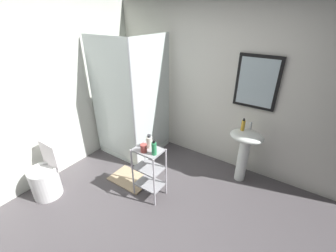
# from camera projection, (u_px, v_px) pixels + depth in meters

# --- Properties ---
(ground_plane) EXTENTS (4.20, 4.20, 0.02)m
(ground_plane) POSITION_uv_depth(u_px,v_px,m) (145.00, 231.00, 2.61)
(ground_plane) COLOR #4F494D
(wall_back) EXTENTS (4.20, 0.14, 2.50)m
(wall_back) POSITION_uv_depth(u_px,v_px,m) (219.00, 87.00, 3.38)
(wall_back) COLOR silver
(wall_back) RESTS_ON ground_plane
(wall_left) EXTENTS (0.10, 4.20, 2.50)m
(wall_left) POSITION_uv_depth(u_px,v_px,m) (32.00, 99.00, 2.95)
(wall_left) COLOR silver
(wall_left) RESTS_ON ground_plane
(shower_stall) EXTENTS (0.92, 0.92, 2.00)m
(shower_stall) POSITION_uv_depth(u_px,v_px,m) (134.00, 128.00, 3.88)
(shower_stall) COLOR white
(shower_stall) RESTS_ON ground_plane
(pedestal_sink) EXTENTS (0.46, 0.37, 0.81)m
(pedestal_sink) POSITION_uv_depth(u_px,v_px,m) (245.00, 146.00, 3.14)
(pedestal_sink) COLOR white
(pedestal_sink) RESTS_ON ground_plane
(sink_faucet) EXTENTS (0.03, 0.03, 0.10)m
(sink_faucet) POSITION_uv_depth(u_px,v_px,m) (251.00, 126.00, 3.10)
(sink_faucet) COLOR silver
(sink_faucet) RESTS_ON pedestal_sink
(toilet) EXTENTS (0.37, 0.49, 0.76)m
(toilet) POSITION_uv_depth(u_px,v_px,m) (48.00, 174.00, 3.01)
(toilet) COLOR white
(toilet) RESTS_ON ground_plane
(storage_cart) EXTENTS (0.38, 0.28, 0.74)m
(storage_cart) POSITION_uv_depth(u_px,v_px,m) (149.00, 169.00, 2.93)
(storage_cart) COLOR silver
(storage_cart) RESTS_ON ground_plane
(hand_soap_bottle) EXTENTS (0.05, 0.05, 0.18)m
(hand_soap_bottle) POSITION_uv_depth(u_px,v_px,m) (243.00, 125.00, 3.05)
(hand_soap_bottle) COLOR gold
(hand_soap_bottle) RESTS_ON pedestal_sink
(lotion_bottle_white) EXTENTS (0.08, 0.08, 0.18)m
(lotion_bottle_white) POSITION_uv_depth(u_px,v_px,m) (149.00, 142.00, 2.80)
(lotion_bottle_white) COLOR white
(lotion_bottle_white) RESTS_ON storage_cart
(body_wash_bottle_green) EXTENTS (0.06, 0.06, 0.20)m
(body_wash_bottle_green) POSITION_uv_depth(u_px,v_px,m) (154.00, 148.00, 2.65)
(body_wash_bottle_green) COLOR #319A5B
(body_wash_bottle_green) RESTS_ON storage_cart
(rinse_cup) EXTENTS (0.08, 0.08, 0.10)m
(rinse_cup) POSITION_uv_depth(u_px,v_px,m) (144.00, 148.00, 2.72)
(rinse_cup) COLOR #B24742
(rinse_cup) RESTS_ON storage_cart
(bath_mat) EXTENTS (0.60, 0.40, 0.02)m
(bath_mat) POSITION_uv_depth(u_px,v_px,m) (130.00, 179.00, 3.39)
(bath_mat) COLOR tan
(bath_mat) RESTS_ON ground_plane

